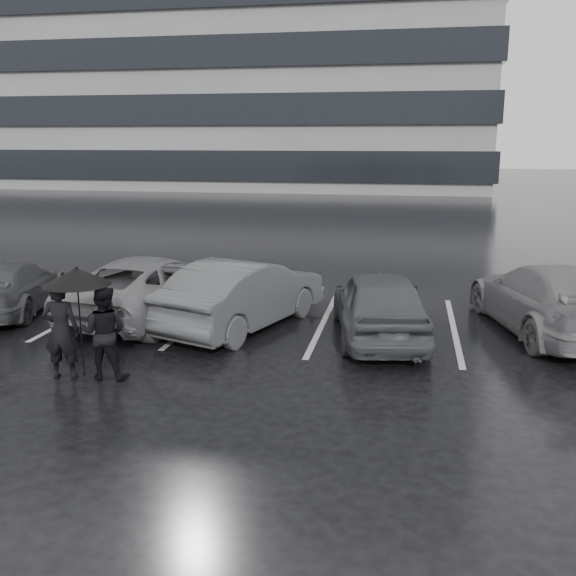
# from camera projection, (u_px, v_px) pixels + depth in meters

# --- Properties ---
(ground) EXTENTS (160.00, 160.00, 0.00)m
(ground) POSITION_uv_depth(u_px,v_px,m) (273.00, 358.00, 11.84)
(ground) COLOR black
(ground) RESTS_ON ground
(office_building) EXTENTS (61.00, 26.00, 29.00)m
(office_building) POSITION_uv_depth(u_px,v_px,m) (146.00, 22.00, 58.48)
(office_building) COLOR gray
(office_building) RESTS_ON ground
(car_main) EXTENTS (2.37, 4.38, 1.42)m
(car_main) POSITION_uv_depth(u_px,v_px,m) (379.00, 304.00, 12.89)
(car_main) COLOR black
(car_main) RESTS_ON ground
(car_west_a) EXTENTS (2.97, 4.74, 1.47)m
(car_west_a) POSITION_uv_depth(u_px,v_px,m) (244.00, 293.00, 13.62)
(car_west_a) COLOR #2B2B2E
(car_west_a) RESTS_ON ground
(car_west_b) EXTENTS (2.96, 5.25, 1.39)m
(car_west_b) POSITION_uv_depth(u_px,v_px,m) (152.00, 286.00, 14.49)
(car_west_b) COLOR #4E4D50
(car_west_b) RESTS_ON ground
(car_west_c) EXTENTS (2.63, 4.44, 1.21)m
(car_west_c) POSITION_uv_depth(u_px,v_px,m) (10.00, 286.00, 14.87)
(car_west_c) COLOR black
(car_west_c) RESTS_ON ground
(car_east) EXTENTS (3.11, 5.33, 1.45)m
(car_east) POSITION_uv_depth(u_px,v_px,m) (549.00, 299.00, 13.24)
(car_east) COLOR #4E4D50
(car_east) RESTS_ON ground
(pedestrian_left) EXTENTS (0.66, 0.48, 1.67)m
(pedestrian_left) POSITION_uv_depth(u_px,v_px,m) (61.00, 331.00, 10.66)
(pedestrian_left) COLOR black
(pedestrian_left) RESTS_ON ground
(pedestrian_right) EXTENTS (0.82, 0.66, 1.59)m
(pedestrian_right) POSITION_uv_depth(u_px,v_px,m) (104.00, 332.00, 10.68)
(pedestrian_right) COLOR black
(pedestrian_right) RESTS_ON ground
(umbrella) EXTENTS (1.12, 1.12, 1.90)m
(umbrella) POSITION_uv_depth(u_px,v_px,m) (77.00, 277.00, 10.58)
(umbrella) COLOR black
(umbrella) RESTS_ON ground
(stall_stripes) EXTENTS (19.72, 5.00, 0.00)m
(stall_stripes) POSITION_uv_depth(u_px,v_px,m) (261.00, 319.00, 14.38)
(stall_stripes) COLOR #B2B2B5
(stall_stripes) RESTS_ON ground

